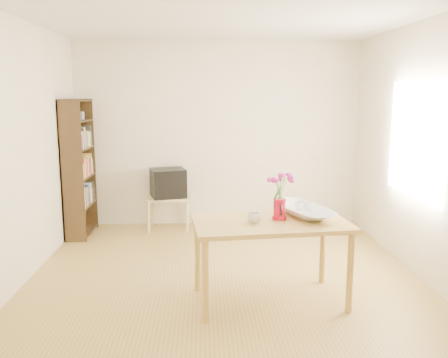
{
  "coord_description": "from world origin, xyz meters",
  "views": [
    {
      "loc": [
        -0.21,
        -4.48,
        1.85
      ],
      "look_at": [
        0.0,
        0.3,
        1.0
      ],
      "focal_mm": 38.0,
      "sensor_mm": 36.0,
      "label": 1
    }
  ],
  "objects_px": {
    "table": "(270,230)",
    "bowl": "(304,189)",
    "television": "(168,182)",
    "pitcher": "(279,210)",
    "mug": "(254,218)"
  },
  "relations": [
    {
      "from": "table",
      "to": "bowl",
      "type": "distance_m",
      "value": 0.51
    },
    {
      "from": "table",
      "to": "bowl",
      "type": "height_order",
      "value": "bowl"
    },
    {
      "from": "table",
      "to": "television",
      "type": "height_order",
      "value": "television"
    },
    {
      "from": "pitcher",
      "to": "bowl",
      "type": "bearing_deg",
      "value": 29.21
    },
    {
      "from": "mug",
      "to": "bowl",
      "type": "height_order",
      "value": "bowl"
    },
    {
      "from": "table",
      "to": "television",
      "type": "bearing_deg",
      "value": 107.85
    },
    {
      "from": "pitcher",
      "to": "mug",
      "type": "height_order",
      "value": "pitcher"
    },
    {
      "from": "pitcher",
      "to": "television",
      "type": "relative_size",
      "value": 0.38
    },
    {
      "from": "table",
      "to": "bowl",
      "type": "bearing_deg",
      "value": 23.54
    },
    {
      "from": "table",
      "to": "mug",
      "type": "height_order",
      "value": "mug"
    },
    {
      "from": "bowl",
      "to": "television",
      "type": "distance_m",
      "value": 2.66
    },
    {
      "from": "mug",
      "to": "bowl",
      "type": "xyz_separation_m",
      "value": [
        0.48,
        0.23,
        0.21
      ]
    },
    {
      "from": "mug",
      "to": "television",
      "type": "height_order",
      "value": "television"
    },
    {
      "from": "table",
      "to": "mug",
      "type": "relative_size",
      "value": 12.67
    },
    {
      "from": "pitcher",
      "to": "bowl",
      "type": "xyz_separation_m",
      "value": [
        0.24,
        0.13,
        0.17
      ]
    }
  ]
}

